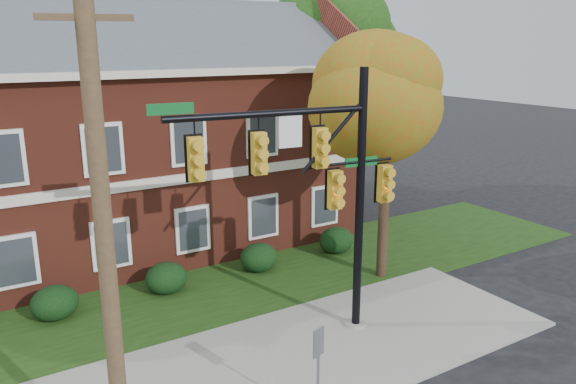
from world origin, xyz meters
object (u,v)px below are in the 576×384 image
apartment_building (113,125)px  tree_right_rear (337,42)px  hedge_center (166,278)px  hedge_right (259,257)px  hedge_left (55,303)px  tree_near_right (397,87)px  hedge_far_right (336,240)px  utility_pole (106,255)px  traffic_signal (317,179)px  tree_far_rear (92,27)px  sign_post (318,360)px

apartment_building → tree_right_rear: (11.31, 0.86, 3.13)m
hedge_center → hedge_right: same height
hedge_left → tree_near_right: bearing=-14.8°
hedge_far_right → hedge_center: bearing=180.0°
hedge_center → tree_near_right: tree_near_right is taller
utility_pole → apartment_building: bearing=90.3°
hedge_far_right → traffic_signal: size_ratio=0.19×
hedge_center → tree_far_rear: tree_far_rear is taller
hedge_center → hedge_right: size_ratio=1.00×
tree_far_rear → utility_pole: (-4.93, -20.79, -4.19)m
hedge_far_right → tree_far_rear: bearing=113.4°
hedge_far_right → sign_post: (-6.50, -8.12, 1.04)m
tree_far_rear → traffic_signal: (1.19, -18.16, -4.19)m
sign_post → hedge_left: bearing=98.2°
hedge_far_right → tree_right_rear: size_ratio=0.13×
apartment_building → tree_near_right: bearing=-48.2°
hedge_far_right → traffic_signal: bearing=-131.4°
tree_right_rear → apartment_building: bearing=-175.7°
hedge_center → traffic_signal: (2.53, -5.07, 4.12)m
traffic_signal → tree_far_rear: bearing=99.5°
hedge_right → hedge_far_right: (3.50, 0.00, 0.00)m
hedge_right → tree_right_rear: tree_right_rear is taller
hedge_right → utility_pole: 11.25m
tree_near_right → sign_post: (-6.72, -5.29, -5.10)m
apartment_building → tree_far_rear: size_ratio=1.63×
hedge_right → tree_far_rear: 15.66m
hedge_center → traffic_signal: bearing=-63.4°
traffic_signal → hedge_left: bearing=145.7°
apartment_building → traffic_signal: apartment_building is taller
hedge_right → sign_post: size_ratio=0.61×
apartment_building → utility_pole: bearing=-105.5°
hedge_left → tree_near_right: size_ratio=0.16×
hedge_center → hedge_far_right: 7.00m
hedge_far_right → utility_pole: utility_pole is taller
utility_pole → traffic_signal: bearing=39.0°
hedge_left → hedge_center: same height
hedge_far_right → tree_near_right: size_ratio=0.16×
hedge_far_right → utility_pole: size_ratio=0.15×
tree_right_rear → hedge_far_right: bearing=-125.2°
tree_far_rear → sign_post: size_ratio=4.99×
tree_right_rear → sign_post: (-10.81, -14.24, -6.55)m
hedge_right → hedge_far_right: 3.50m
utility_pole → sign_post: size_ratio=3.97×
traffic_signal → sign_post: size_ratio=3.24×
tree_right_rear → tree_near_right: bearing=-114.6°
tree_right_rear → utility_pole: size_ratio=1.16×
traffic_signal → utility_pole: bearing=-151.0°
hedge_left → hedge_right: same height
tree_far_rear → traffic_signal: 18.68m
hedge_right → sign_post: 8.72m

